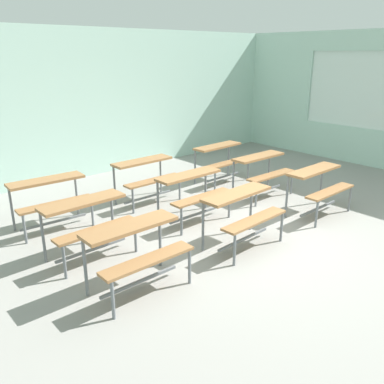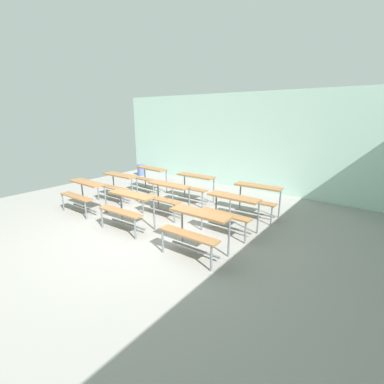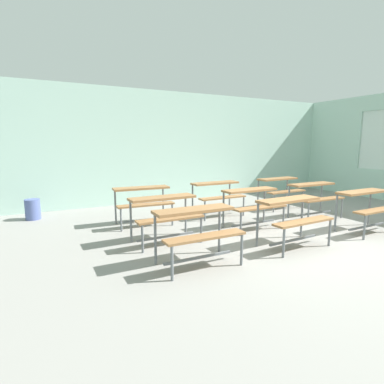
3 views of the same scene
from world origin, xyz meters
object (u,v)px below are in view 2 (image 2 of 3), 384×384
object	(u,v)px
trash_bin	(141,170)
desk_bench_r1c0	(118,181)
desk_bench_r1c2	(231,206)
desk_bench_r0c1	(128,203)
desk_bench_r2c2	(256,194)
desk_bench_r0c2	(196,224)
desk_bench_r1c1	(166,192)
desk_bench_r2c1	(193,182)
desk_bench_r2c0	(149,174)
desk_bench_r0c0	(84,190)

from	to	relation	value
trash_bin	desk_bench_r1c0	bearing A→B (deg)	-53.65
desk_bench_r1c2	trash_bin	bearing A→B (deg)	155.05
desk_bench_r0c1	desk_bench_r2c2	bearing A→B (deg)	48.02
desk_bench_r0c1	desk_bench_r1c0	size ratio (longest dim) A/B	1.01
desk_bench_r0c2	desk_bench_r1c1	size ratio (longest dim) A/B	1.00
desk_bench_r1c0	desk_bench_r2c2	bearing A→B (deg)	16.67
desk_bench_r2c1	trash_bin	bearing A→B (deg)	157.47
desk_bench_r2c1	trash_bin	distance (m)	3.99
trash_bin	desk_bench_r0c1	bearing A→B (deg)	-45.54
desk_bench_r0c1	desk_bench_r2c2	distance (m)	2.91
desk_bench_r0c2	trash_bin	size ratio (longest dim) A/B	2.55
desk_bench_r2c0	desk_bench_r1c1	bearing A→B (deg)	-30.73
desk_bench_r1c1	desk_bench_r2c2	xyz separation A→B (m)	(1.77, 1.15, 0.00)
desk_bench_r1c2	trash_bin	size ratio (longest dim) A/B	2.54
desk_bench_r0c2	trash_bin	distance (m)	6.64
desk_bench_r2c2	desk_bench_r1c1	bearing A→B (deg)	-149.35
desk_bench_r0c2	desk_bench_r1c0	bearing A→B (deg)	161.69
desk_bench_r0c1	desk_bench_r2c2	xyz separation A→B (m)	(1.85, 2.25, 0.00)
desk_bench_r0c2	desk_bench_r2c1	bearing A→B (deg)	126.81
desk_bench_r0c2	desk_bench_r2c2	bearing A→B (deg)	87.69
desk_bench_r2c1	desk_bench_r2c0	bearing A→B (deg)	178.90
desk_bench_r1c0	desk_bench_r1c1	distance (m)	1.79
desk_bench_r0c0	desk_bench_r1c2	bearing A→B (deg)	17.54
desk_bench_r0c1	trash_bin	size ratio (longest dim) A/B	2.59
desk_bench_r0c2	desk_bench_r0c1	bearing A→B (deg)	178.28
desk_bench_r1c0	desk_bench_r2c0	world-z (taller)	same
desk_bench_r0c2	desk_bench_r1c1	bearing A→B (deg)	145.87
desk_bench_r0c2	desk_bench_r1c1	distance (m)	2.04
desk_bench_r2c2	trash_bin	world-z (taller)	desk_bench_r2c2
desk_bench_r1c0	desk_bench_r1c1	xyz separation A→B (m)	(1.79, 0.02, 0.00)
desk_bench_r1c1	desk_bench_r0c1	bearing A→B (deg)	-94.95
desk_bench_r0c0	desk_bench_r1c2	size ratio (longest dim) A/B	1.00
desk_bench_r1c0	trash_bin	size ratio (longest dim) A/B	2.57
desk_bench_r1c1	desk_bench_r0c0	bearing A→B (deg)	-149.47
desk_bench_r1c2	desk_bench_r2c0	xyz separation A→B (m)	(-3.50, 1.14, 0.00)
desk_bench_r0c1	trash_bin	bearing A→B (deg)	131.98
desk_bench_r0c1	desk_bench_r0c2	distance (m)	1.79
desk_bench_r2c0	trash_bin	distance (m)	2.48
desk_bench_r0c2	desk_bench_r2c1	distance (m)	2.90
desk_bench_r1c1	trash_bin	world-z (taller)	desk_bench_r1c1
desk_bench_r0c2	desk_bench_r2c2	size ratio (longest dim) A/B	0.99
desk_bench_r2c0	desk_bench_r2c1	world-z (taller)	same
desk_bench_r2c0	desk_bench_r2c2	size ratio (longest dim) A/B	1.00
desk_bench_r1c1	trash_bin	size ratio (longest dim) A/B	2.55
desk_bench_r2c2	desk_bench_r0c1	bearing A→B (deg)	-131.91
desk_bench_r2c2	trash_bin	bearing A→B (deg)	162.45
desk_bench_r0c0	desk_bench_r2c1	distance (m)	2.81
desk_bench_r1c0	desk_bench_r1c2	bearing A→B (deg)	-0.48
desk_bench_r1c0	desk_bench_r2c1	size ratio (longest dim) A/B	1.01
desk_bench_r0c1	desk_bench_r2c1	size ratio (longest dim) A/B	1.01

